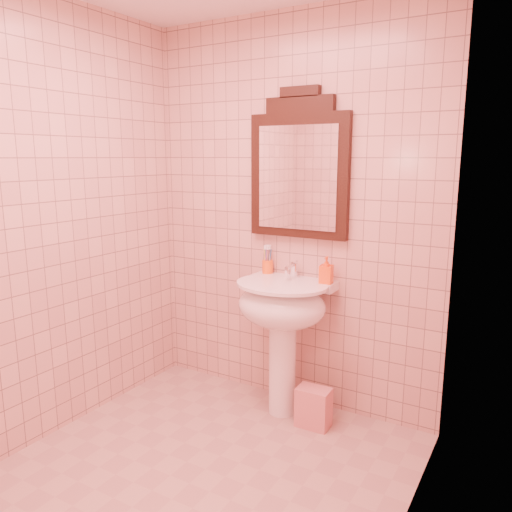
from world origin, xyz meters
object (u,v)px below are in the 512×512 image
Objects in this scene: towel at (313,407)px; soap_dispenser at (326,270)px; toothbrush_cup at (268,266)px; mirror at (299,169)px; pedestal_sink at (282,314)px.

soap_dispenser is at bearing 94.40° from towel.
soap_dispenser is 0.68× the size of towel.
mirror is at bearing 6.37° from toothbrush_cup.
towel is at bearing -45.26° from mirror.
soap_dispenser reaches higher than toothbrush_cup.
mirror is (0.00, 0.20, 0.88)m from pedestal_sink.
mirror is 5.53× the size of soap_dispenser.
toothbrush_cup is 0.94m from towel.
mirror is 0.67m from toothbrush_cup.
toothbrush_cup is (-0.21, 0.18, 0.25)m from pedestal_sink.
toothbrush_cup is (-0.21, -0.02, -0.63)m from mirror.
mirror is at bearing 155.70° from soap_dispenser.
toothbrush_cup is 0.99× the size of soap_dispenser.
mirror reaches higher than towel.
toothbrush_cup is 0.44m from soap_dispenser.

